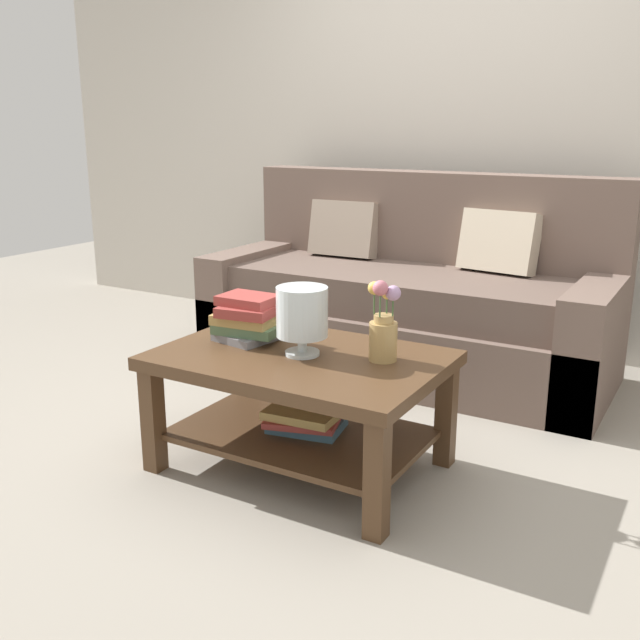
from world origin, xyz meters
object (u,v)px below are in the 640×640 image
at_px(book_stack_main, 248,319).
at_px(glass_hurricane_vase, 302,314).
at_px(couch, 409,303).
at_px(flower_pitcher, 383,328).
at_px(coffee_table, 301,388).

distance_m(book_stack_main, glass_hurricane_vase, 0.30).
relative_size(couch, glass_hurricane_vase, 8.23).
relative_size(glass_hurricane_vase, flower_pitcher, 0.85).
relative_size(coffee_table, flower_pitcher, 3.46).
distance_m(couch, glass_hurricane_vase, 1.39).
bearing_deg(couch, book_stack_main, -96.40).
xyz_separation_m(book_stack_main, flower_pitcher, (0.58, 0.04, 0.03)).
bearing_deg(flower_pitcher, couch, 109.05).
bearing_deg(book_stack_main, couch, 83.60).
relative_size(book_stack_main, glass_hurricane_vase, 1.07).
xyz_separation_m(couch, coffee_table, (0.13, -1.35, -0.03)).
height_order(book_stack_main, flower_pitcher, flower_pitcher).
xyz_separation_m(book_stack_main, glass_hurricane_vase, (0.29, -0.05, 0.07)).
distance_m(couch, book_stack_main, 1.33).
height_order(glass_hurricane_vase, flower_pitcher, flower_pitcher).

